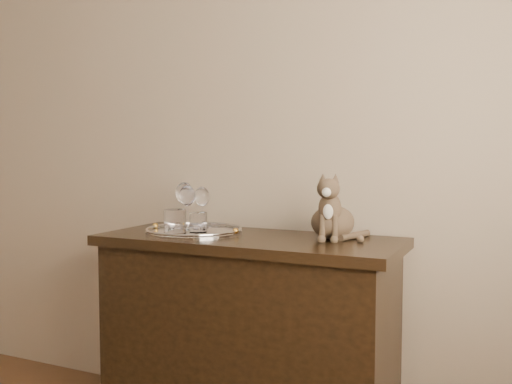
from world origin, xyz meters
TOP-DOWN VIEW (x-y plane):
  - wall_back at (0.00, 2.25)m, footprint 4.00×0.10m
  - sideboard at (0.60, 1.94)m, footprint 1.20×0.50m
  - tray at (0.34, 1.95)m, footprint 0.40×0.40m
  - wine_glass_a at (0.26, 2.01)m, footprint 0.07×0.07m
  - wine_glass_b at (0.32, 2.05)m, footprint 0.07×0.07m
  - wine_glass_d at (0.29, 1.98)m, footprint 0.07×0.07m
  - tumbler_a at (0.39, 1.91)m, footprint 0.07×0.07m
  - tumbler_b at (0.33, 1.82)m, footprint 0.09×0.09m
  - cat at (0.92, 2.03)m, footprint 0.28×0.27m

SIDE VIEW (x-z plane):
  - sideboard at x=0.60m, z-range 0.00..0.85m
  - tray at x=0.34m, z-range 0.85..0.86m
  - tumbler_a at x=0.39m, z-range 0.86..0.94m
  - tumbler_b at x=0.33m, z-range 0.86..0.96m
  - wine_glass_b at x=0.32m, z-range 0.86..1.03m
  - wine_glass_d at x=0.29m, z-range 0.86..1.04m
  - wine_glass_a at x=0.26m, z-range 0.86..1.06m
  - cat at x=0.92m, z-range 0.85..1.11m
  - wall_back at x=0.00m, z-range 0.00..2.70m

